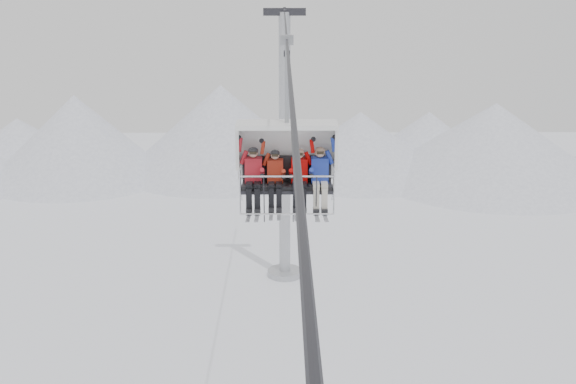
{
  "coord_description": "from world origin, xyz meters",
  "views": [
    {
      "loc": [
        -0.09,
        -12.8,
        14.45
      ],
      "look_at": [
        0.0,
        0.0,
        10.8
      ],
      "focal_mm": 45.0,
      "sensor_mm": 36.0,
      "label": 1
    }
  ],
  "objects_px": {
    "chairlift_carrier": "(287,154)",
    "skier_center_left": "(275,178)",
    "lift_tower_right": "(285,167)",
    "skier_center_right": "(299,177)",
    "skier_far_left": "(253,176)",
    "skier_far_right": "(320,176)"
  },
  "relations": [
    {
      "from": "chairlift_carrier",
      "to": "skier_center_left",
      "type": "height_order",
      "value": "chairlift_carrier"
    },
    {
      "from": "lift_tower_right",
      "to": "chairlift_carrier",
      "type": "distance_m",
      "value": 18.92
    },
    {
      "from": "chairlift_carrier",
      "to": "skier_center_right",
      "type": "xyz_separation_m",
      "value": [
        0.29,
        -0.31,
        -0.48
      ]
    },
    {
      "from": "chairlift_carrier",
      "to": "skier_far_left",
      "type": "relative_size",
      "value": 2.36
    },
    {
      "from": "skier_far_left",
      "to": "chairlift_carrier",
      "type": "bearing_deg",
      "value": 21.33
    },
    {
      "from": "skier_center_left",
      "to": "skier_center_right",
      "type": "bearing_deg",
      "value": 0.41
    },
    {
      "from": "skier_center_left",
      "to": "skier_far_right",
      "type": "xyz_separation_m",
      "value": [
        1.04,
        0.01,
        0.03
      ]
    },
    {
      "from": "chairlift_carrier",
      "to": "skier_far_right",
      "type": "xyz_separation_m",
      "value": [
        0.77,
        -0.3,
        -0.46
      ]
    },
    {
      "from": "chairlift_carrier",
      "to": "skier_far_right",
      "type": "bearing_deg",
      "value": -21.58
    },
    {
      "from": "chairlift_carrier",
      "to": "skier_far_right",
      "type": "height_order",
      "value": "chairlift_carrier"
    },
    {
      "from": "chairlift_carrier",
      "to": "lift_tower_right",
      "type": "bearing_deg",
      "value": 90.0
    },
    {
      "from": "chairlift_carrier",
      "to": "skier_center_left",
      "type": "relative_size",
      "value": 2.36
    },
    {
      "from": "lift_tower_right",
      "to": "skier_far_left",
      "type": "bearing_deg",
      "value": -92.4
    },
    {
      "from": "skier_center_left",
      "to": "skier_center_right",
      "type": "relative_size",
      "value": 1.0
    },
    {
      "from": "lift_tower_right",
      "to": "skier_far_right",
      "type": "height_order",
      "value": "lift_tower_right"
    },
    {
      "from": "skier_far_left",
      "to": "skier_center_left",
      "type": "relative_size",
      "value": 1.0
    },
    {
      "from": "lift_tower_right",
      "to": "skier_center_right",
      "type": "xyz_separation_m",
      "value": [
        0.29,
        -18.59,
        4.41
      ]
    },
    {
      "from": "lift_tower_right",
      "to": "skier_far_right",
      "type": "relative_size",
      "value": 7.99
    },
    {
      "from": "chairlift_carrier",
      "to": "skier_center_left",
      "type": "xyz_separation_m",
      "value": [
        -0.27,
        -0.31,
        -0.49
      ]
    },
    {
      "from": "chairlift_carrier",
      "to": "skier_center_right",
      "type": "height_order",
      "value": "chairlift_carrier"
    },
    {
      "from": "skier_far_left",
      "to": "skier_center_left",
      "type": "height_order",
      "value": "skier_far_left"
    },
    {
      "from": "skier_center_right",
      "to": "chairlift_carrier",
      "type": "bearing_deg",
      "value": 133.22
    }
  ]
}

